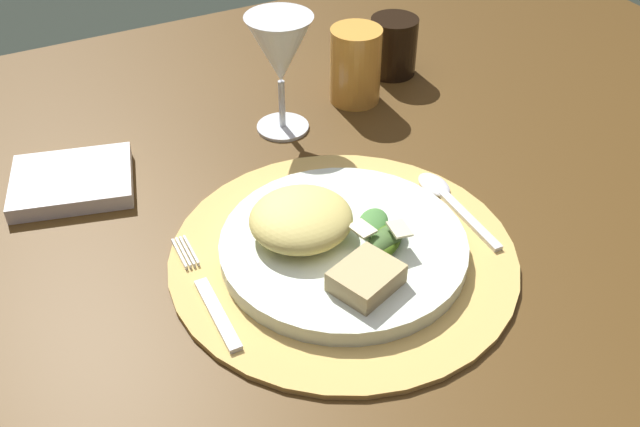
# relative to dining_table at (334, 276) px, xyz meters

# --- Properties ---
(dining_table) EXTENTS (1.37, 1.02, 0.74)m
(dining_table) POSITION_rel_dining_table_xyz_m (0.00, 0.00, 0.00)
(dining_table) COLOR #4C3314
(dining_table) RESTS_ON ground
(placemat) EXTENTS (0.34, 0.34, 0.01)m
(placemat) POSITION_rel_dining_table_xyz_m (-0.05, -0.10, 0.14)
(placemat) COLOR tan
(placemat) RESTS_ON dining_table
(dinner_plate) EXTENTS (0.24, 0.24, 0.02)m
(dinner_plate) POSITION_rel_dining_table_xyz_m (-0.05, -0.10, 0.15)
(dinner_plate) COLOR silver
(dinner_plate) RESTS_ON placemat
(pasta_serving) EXTENTS (0.12, 0.12, 0.04)m
(pasta_serving) POSITION_rel_dining_table_xyz_m (-0.08, -0.08, 0.18)
(pasta_serving) COLOR #D7C567
(pasta_serving) RESTS_ON dinner_plate
(salad_greens) EXTENTS (0.06, 0.08, 0.03)m
(salad_greens) POSITION_rel_dining_table_xyz_m (-0.02, -0.12, 0.17)
(salad_greens) COLOR #437A37
(salad_greens) RESTS_ON dinner_plate
(bread_piece) EXTENTS (0.07, 0.07, 0.02)m
(bread_piece) POSITION_rel_dining_table_xyz_m (-0.06, -0.17, 0.17)
(bread_piece) COLOR tan
(bread_piece) RESTS_ON dinner_plate
(fork) EXTENTS (0.02, 0.16, 0.00)m
(fork) POSITION_rel_dining_table_xyz_m (-0.19, -0.10, 0.14)
(fork) COLOR silver
(fork) RESTS_ON placemat
(spoon) EXTENTS (0.03, 0.14, 0.01)m
(spoon) POSITION_rel_dining_table_xyz_m (0.09, -0.08, 0.14)
(spoon) COLOR silver
(spoon) RESTS_ON placemat
(napkin) EXTENTS (0.15, 0.13, 0.02)m
(napkin) POSITION_rel_dining_table_xyz_m (-0.26, 0.13, 0.14)
(napkin) COLOR white
(napkin) RESTS_ON dining_table
(wine_glass) EXTENTS (0.08, 0.08, 0.15)m
(wine_glass) POSITION_rel_dining_table_xyz_m (0.00, 0.14, 0.24)
(wine_glass) COLOR silver
(wine_glass) RESTS_ON dining_table
(amber_tumbler) EXTENTS (0.07, 0.07, 0.10)m
(amber_tumbler) POSITION_rel_dining_table_xyz_m (0.11, 0.16, 0.19)
(amber_tumbler) COLOR gold
(amber_tumbler) RESTS_ON dining_table
(dark_tumbler) EXTENTS (0.06, 0.06, 0.08)m
(dark_tumbler) POSITION_rel_dining_table_xyz_m (0.20, 0.20, 0.18)
(dark_tumbler) COLOR black
(dark_tumbler) RESTS_ON dining_table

